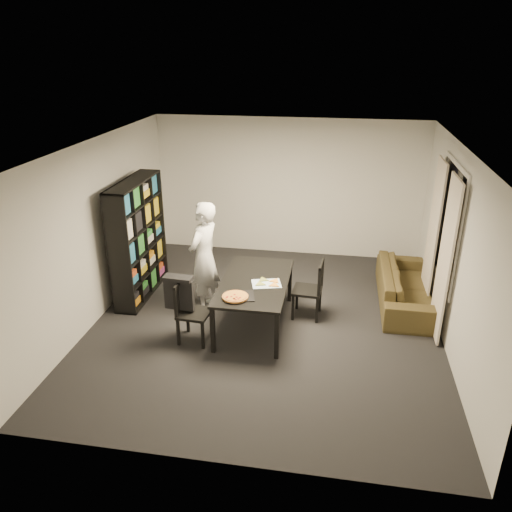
% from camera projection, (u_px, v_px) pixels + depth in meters
% --- Properties ---
extents(room, '(5.01, 5.51, 2.61)m').
position_uv_depth(room, '(267.00, 241.00, 6.90)').
color(room, black).
rests_on(room, ground).
extents(window_pane, '(0.02, 1.40, 1.60)m').
position_uv_depth(window_pane, '(449.00, 223.00, 6.98)').
color(window_pane, black).
rests_on(window_pane, room).
extents(window_frame, '(0.03, 1.52, 1.72)m').
position_uv_depth(window_frame, '(448.00, 223.00, 6.98)').
color(window_frame, white).
rests_on(window_frame, room).
extents(curtain_left, '(0.03, 0.70, 2.25)m').
position_uv_depth(curtain_left, '(445.00, 260.00, 6.66)').
color(curtain_left, beige).
rests_on(curtain_left, room).
extents(curtain_right, '(0.03, 0.70, 2.25)m').
position_uv_depth(curtain_right, '(433.00, 233.00, 7.61)').
color(curtain_right, beige).
rests_on(curtain_right, room).
extents(bookshelf, '(0.35, 1.50, 1.90)m').
position_uv_depth(bookshelf, '(138.00, 239.00, 7.92)').
color(bookshelf, black).
rests_on(bookshelf, room).
extents(dining_table, '(0.94, 1.70, 0.71)m').
position_uv_depth(dining_table, '(255.00, 285.00, 7.11)').
color(dining_table, black).
rests_on(dining_table, room).
extents(chair_left, '(0.44, 0.44, 0.89)m').
position_uv_depth(chair_left, '(188.00, 307.00, 6.80)').
color(chair_left, black).
rests_on(chair_left, room).
extents(chair_right, '(0.45, 0.45, 0.90)m').
position_uv_depth(chair_right, '(313.00, 286.00, 7.38)').
color(chair_right, black).
rests_on(chair_right, room).
extents(draped_jacket, '(0.42, 0.20, 0.49)m').
position_uv_depth(draped_jacket, '(179.00, 291.00, 6.73)').
color(draped_jacket, black).
rests_on(draped_jacket, chair_left).
extents(person, '(0.58, 0.72, 1.72)m').
position_uv_depth(person, '(204.00, 257.00, 7.47)').
color(person, silver).
rests_on(person, room).
extents(baking_tray, '(0.46, 0.41, 0.01)m').
position_uv_depth(baking_tray, '(239.00, 296.00, 6.65)').
color(baking_tray, black).
rests_on(baking_tray, dining_table).
extents(pepperoni_pizza, '(0.35, 0.35, 0.03)m').
position_uv_depth(pepperoni_pizza, '(235.00, 297.00, 6.59)').
color(pepperoni_pizza, '#A96931').
rests_on(pepperoni_pizza, dining_table).
extents(kitchen_towel, '(0.46, 0.39, 0.01)m').
position_uv_depth(kitchen_towel, '(266.00, 284.00, 6.99)').
color(kitchen_towel, white).
rests_on(kitchen_towel, dining_table).
extents(pizza_slices, '(0.38, 0.33, 0.01)m').
position_uv_depth(pizza_slices, '(268.00, 282.00, 7.01)').
color(pizza_slices, gold).
rests_on(pizza_slices, dining_table).
extents(sofa, '(0.78, 1.99, 0.58)m').
position_uv_depth(sofa, '(405.00, 286.00, 7.85)').
color(sofa, '#3C2E18').
rests_on(sofa, room).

